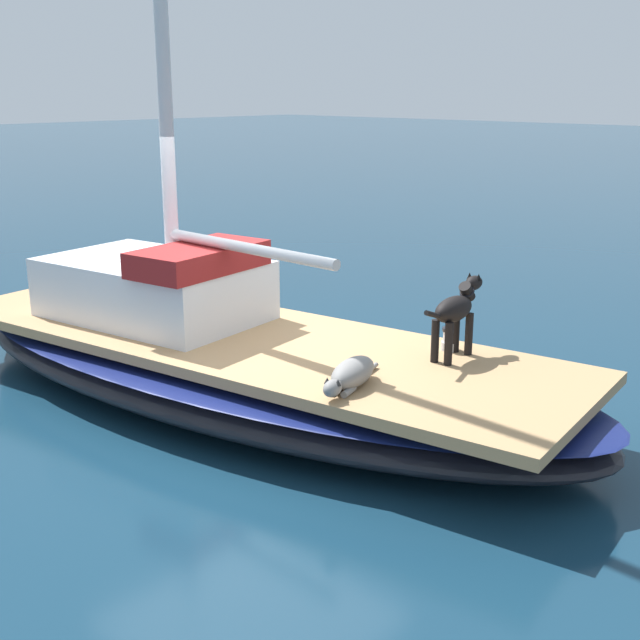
# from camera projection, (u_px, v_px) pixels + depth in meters

# --- Properties ---
(ground_plane) EXTENTS (120.00, 120.00, 0.00)m
(ground_plane) POSITION_uv_depth(u_px,v_px,m) (246.00, 400.00, 8.09)
(ground_plane) COLOR #143347
(sailboat_main) EXTENTS (3.55, 7.53, 0.66)m
(sailboat_main) POSITION_uv_depth(u_px,v_px,m) (245.00, 368.00, 8.00)
(sailboat_main) COLOR black
(sailboat_main) RESTS_ON ground
(cabin_house) EXTENTS (1.71, 2.40, 0.84)m
(cabin_house) POSITION_uv_depth(u_px,v_px,m) (158.00, 285.00, 8.42)
(cabin_house) COLOR silver
(cabin_house) RESTS_ON sailboat_main
(dog_grey) EXTENTS (0.94, 0.42, 0.22)m
(dog_grey) POSITION_uv_depth(u_px,v_px,m) (351.00, 374.00, 6.53)
(dog_grey) COLOR gray
(dog_grey) RESTS_ON sailboat_main
(dog_black) EXTENTS (0.94, 0.27, 0.70)m
(dog_black) POSITION_uv_depth(u_px,v_px,m) (456.00, 311.00, 7.18)
(dog_black) COLOR black
(dog_black) RESTS_ON sailboat_main
(deck_winch) EXTENTS (0.16, 0.16, 0.21)m
(deck_winch) POSITION_uv_depth(u_px,v_px,m) (450.00, 340.00, 7.45)
(deck_winch) COLOR #B7B7BC
(deck_winch) RESTS_ON sailboat_main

